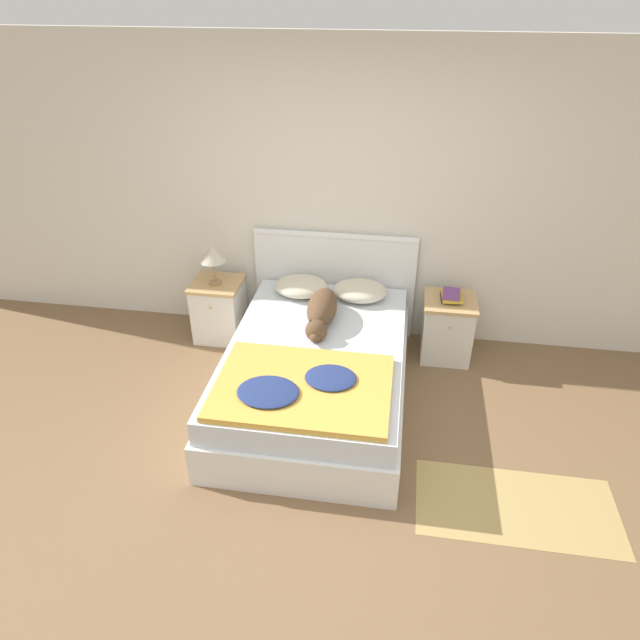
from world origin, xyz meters
The scene contains 13 objects.
ground_plane centered at (0.00, 0.00, 0.00)m, with size 16.00×16.00×0.00m, color brown.
wall_back centered at (0.00, 2.13, 1.27)m, with size 9.00×0.06×2.55m.
bed centered at (-0.11, 1.02, 0.25)m, with size 1.36×2.04×0.51m.
headboard centered at (-0.11, 2.06, 0.51)m, with size 1.44×0.06×0.99m.
nightstand_left centered at (-1.13, 1.80, 0.28)m, with size 0.44×0.43×0.56m.
nightstand_right centered at (0.92, 1.80, 0.28)m, with size 0.44×0.43×0.56m.
pillow_left centered at (-0.36, 1.80, 0.58)m, with size 0.46×0.38×0.14m.
pillow_right centered at (0.15, 1.80, 0.58)m, with size 0.46×0.38×0.14m.
quilt centered at (-0.12, 0.47, 0.54)m, with size 1.18×0.86×0.08m.
dog centered at (-0.11, 1.35, 0.62)m, with size 0.23×0.75×0.23m.
book_stack centered at (0.92, 1.80, 0.59)m, with size 0.18×0.23×0.07m.
table_lamp centered at (-1.13, 1.77, 0.84)m, with size 0.23×0.23×0.37m.
rug centered at (1.33, 0.15, 0.00)m, with size 1.26×0.63×0.00m.
Camera 1 is at (0.48, -2.49, 2.91)m, focal length 32.00 mm.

